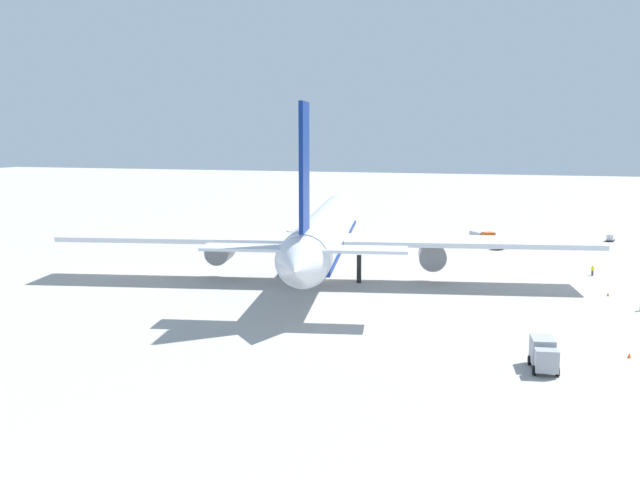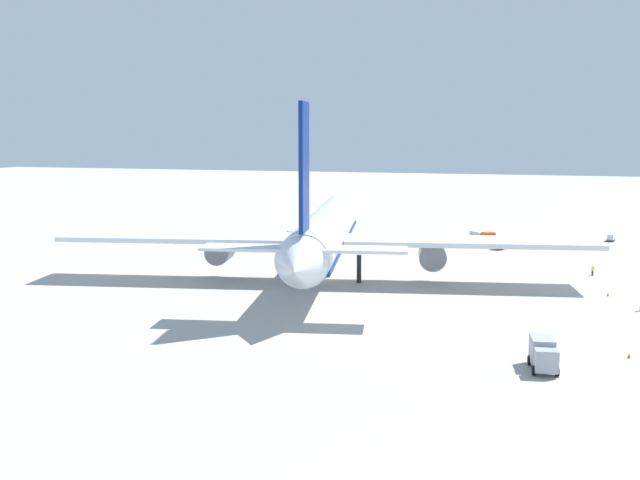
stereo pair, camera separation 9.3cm
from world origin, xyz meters
TOP-DOWN VIEW (x-y plane):
  - ground_plane at (0.00, 0.00)m, footprint 600.00×600.00m
  - airliner at (-1.30, -0.28)m, footprint 67.18×80.20m
  - service_truck_0 at (45.61, -20.02)m, footprint 6.64×5.63m
  - service_truck_1 at (-36.53, -32.22)m, footprint 5.21×2.96m
  - service_van at (38.00, -24.38)m, footprint 5.05×3.93m
  - baggage_cart_0 at (54.68, -45.29)m, footprint 2.97×1.93m
  - baggage_cart_1 at (40.66, 19.72)m, footprint 3.10×2.84m
  - ground_worker_0 at (41.94, -39.99)m, footprint 0.55×0.55m
  - ground_worker_2 at (14.32, -39.52)m, footprint 0.46×0.46m
  - traffic_cone_0 at (-0.68, -40.69)m, footprint 0.36×0.36m
  - traffic_cone_1 at (-30.16, -40.46)m, footprint 0.36×0.36m

SIDE VIEW (x-z plane):
  - ground_plane at x=0.00m, z-range 0.00..0.00m
  - traffic_cone_0 at x=-0.68m, z-range 0.00..0.55m
  - traffic_cone_1 at x=-30.16m, z-range 0.00..0.55m
  - baggage_cart_0 at x=54.68m, z-range 0.06..1.54m
  - baggage_cart_1 at x=40.66m, z-range 0.07..1.59m
  - ground_worker_2 at x=14.32m, z-range 0.01..1.67m
  - ground_worker_0 at x=41.94m, z-range 0.02..1.79m
  - service_van at x=38.00m, z-range 0.05..2.02m
  - service_truck_0 at x=45.61m, z-range 0.09..2.46m
  - service_truck_1 at x=-36.53m, z-range 0.12..3.04m
  - airliner at x=-1.30m, z-range -5.64..20.18m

